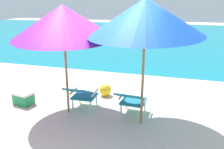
# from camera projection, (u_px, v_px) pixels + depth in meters

# --- Properties ---
(ground_plane) EXTENTS (40.00, 40.00, 0.00)m
(ground_plane) POSITION_uv_depth(u_px,v_px,m) (137.00, 67.00, 8.92)
(ground_plane) COLOR beige
(ocean_band) EXTENTS (40.00, 18.00, 0.01)m
(ocean_band) POSITION_uv_depth(u_px,v_px,m) (159.00, 36.00, 16.35)
(ocean_band) COLOR teal
(ocean_band) RESTS_ON ground_plane
(lounge_chair_left) EXTENTS (0.56, 0.89, 0.68)m
(lounge_chair_left) POSITION_uv_depth(u_px,v_px,m) (82.00, 94.00, 5.37)
(lounge_chair_left) COLOR teal
(lounge_chair_left) RESTS_ON ground_plane
(lounge_chair_right) EXTENTS (0.58, 0.90, 0.68)m
(lounge_chair_right) POSITION_uv_depth(u_px,v_px,m) (132.00, 99.00, 5.08)
(lounge_chair_right) COLOR teal
(lounge_chair_right) RESTS_ON ground_plane
(beach_umbrella_left) EXTENTS (2.57, 2.60, 2.41)m
(beach_umbrella_left) POSITION_uv_depth(u_px,v_px,m) (63.00, 22.00, 4.78)
(beach_umbrella_left) COLOR olive
(beach_umbrella_left) RESTS_ON ground_plane
(beach_umbrella_right) EXTENTS (2.85, 2.86, 2.53)m
(beach_umbrella_right) POSITION_uv_depth(u_px,v_px,m) (145.00, 17.00, 4.26)
(beach_umbrella_right) COLOR olive
(beach_umbrella_right) RESTS_ON ground_plane
(beach_ball) EXTENTS (0.32, 0.32, 0.32)m
(beach_ball) POSITION_uv_depth(u_px,v_px,m) (105.00, 90.00, 6.26)
(beach_ball) COLOR yellow
(beach_ball) RESTS_ON ground_plane
(cooler_box) EXTENTS (0.52, 0.40, 0.32)m
(cooler_box) POSITION_uv_depth(u_px,v_px,m) (23.00, 98.00, 5.75)
(cooler_box) COLOR #1E844C
(cooler_box) RESTS_ON ground_plane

